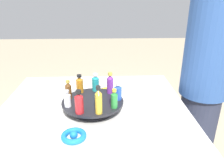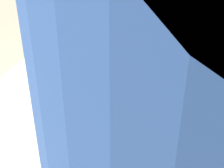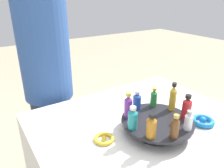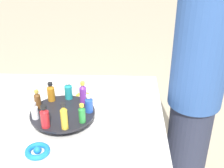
% 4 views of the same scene
% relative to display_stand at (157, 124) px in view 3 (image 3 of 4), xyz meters
% --- Properties ---
extents(display_stand, '(0.33, 0.33, 0.06)m').
position_rel_display_stand_xyz_m(display_stand, '(0.00, 0.00, 0.00)').
color(display_stand, black).
rests_on(display_stand, party_table).
extents(bottle_brown, '(0.03, 0.03, 0.10)m').
position_rel_display_stand_xyz_m(bottle_brown, '(-0.13, 0.03, 0.07)').
color(bottle_brown, brown).
rests_on(bottle_brown, display_stand).
extents(bottle_clear, '(0.03, 0.03, 0.09)m').
position_rel_display_stand_xyz_m(bottle_clear, '(-0.12, -0.06, 0.06)').
color(bottle_clear, silver).
rests_on(bottle_clear, display_stand).
extents(bottle_red, '(0.04, 0.04, 0.12)m').
position_rel_display_stand_xyz_m(bottle_red, '(-0.06, -0.12, 0.08)').
color(bottle_red, '#B21E23').
rests_on(bottle_red, display_stand).
extents(bottle_gold, '(0.03, 0.03, 0.14)m').
position_rel_display_stand_xyz_m(bottle_gold, '(0.03, -0.13, 0.09)').
color(bottle_gold, gold).
rests_on(bottle_gold, display_stand).
extents(bottle_green, '(0.03, 0.03, 0.10)m').
position_rel_display_stand_xyz_m(bottle_green, '(0.11, -0.08, 0.07)').
color(bottle_green, '#288438').
rests_on(bottle_green, display_stand).
extents(bottle_blue, '(0.04, 0.04, 0.09)m').
position_rel_display_stand_xyz_m(bottle_blue, '(0.13, 0.01, 0.07)').
color(bottle_blue, '#234CAD').
rests_on(bottle_blue, display_stand).
extents(bottle_purple, '(0.04, 0.04, 0.12)m').
position_rel_display_stand_xyz_m(bottle_purple, '(0.09, 0.09, 0.08)').
color(bottle_purple, '#702D93').
rests_on(bottle_purple, display_stand).
extents(bottle_teal, '(0.04, 0.04, 0.10)m').
position_rel_display_stand_xyz_m(bottle_teal, '(0.01, 0.13, 0.07)').
color(bottle_teal, teal).
rests_on(bottle_teal, display_stand).
extents(bottle_amber, '(0.04, 0.04, 0.11)m').
position_rel_display_stand_xyz_m(bottle_amber, '(-0.08, 0.11, 0.07)').
color(bottle_amber, '#AD6B19').
rests_on(bottle_amber, display_stand).
extents(ribbon_bow_blue, '(0.11, 0.11, 0.03)m').
position_rel_display_stand_xyz_m(ribbon_bow_blue, '(-0.07, -0.24, -0.03)').
color(ribbon_bow_blue, blue).
rests_on(ribbon_bow_blue, party_table).
extents(ribbon_bow_gold, '(0.09, 0.09, 0.02)m').
position_rel_display_stand_xyz_m(ribbon_bow_gold, '(0.07, 0.24, -0.03)').
color(ribbon_bow_gold, gold).
rests_on(ribbon_bow_gold, party_table).
extents(person_figure, '(0.31, 0.31, 1.80)m').
position_rel_display_stand_xyz_m(person_figure, '(0.72, 0.27, 0.08)').
color(person_figure, '#282D42').
rests_on(person_figure, ground_plane).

